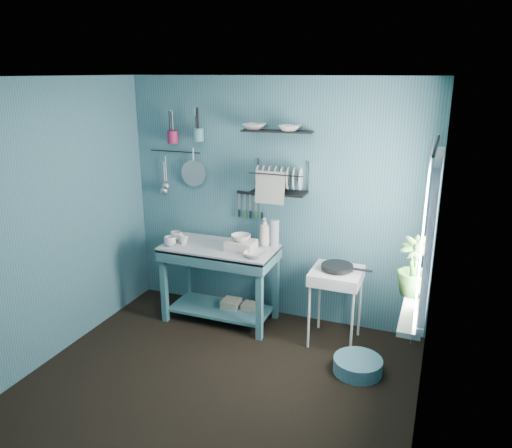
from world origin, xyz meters
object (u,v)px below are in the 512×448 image
(hotplate_stand, at_px, (335,306))
(colander, at_px, (193,173))
(soap_bottle, at_px, (265,231))
(mug_mid, at_px, (183,239))
(dish_rack, at_px, (279,177))
(work_counter, at_px, (220,283))
(mug_left, at_px, (170,241))
(floor_basin, at_px, (358,366))
(water_bottle, at_px, (275,233))
(utensil_cup_magenta, at_px, (173,137))
(storage_tin_large, at_px, (231,309))
(frying_pan, at_px, (337,267))
(utensil_cup_teal, at_px, (198,135))
(mug_right, at_px, (176,236))
(potted_plant, at_px, (414,267))
(storage_tin_small, at_px, (250,312))
(wash_tub, at_px, (241,245))

(hotplate_stand, relative_size, colander, 2.67)
(soap_bottle, relative_size, colander, 1.07)
(mug_mid, bearing_deg, dish_rack, 17.79)
(work_counter, height_order, mug_left, mug_left)
(floor_basin, bearing_deg, water_bottle, 146.27)
(utensil_cup_magenta, xyz_separation_m, storage_tin_large, (0.76, -0.24, -1.76))
(dish_rack, bearing_deg, mug_left, -168.80)
(colander, bearing_deg, work_counter, -35.96)
(frying_pan, height_order, colander, colander)
(mug_mid, height_order, soap_bottle, soap_bottle)
(work_counter, xyz_separation_m, mug_mid, (-0.38, -0.06, 0.46))
(soap_bottle, bearing_deg, frying_pan, -14.83)
(utensil_cup_teal, xyz_separation_m, colander, (-0.09, 0.03, -0.42))
(utensil_cup_magenta, bearing_deg, frying_pan, -9.14)
(colander, bearing_deg, dish_rack, -4.60)
(utensil_cup_teal, bearing_deg, soap_bottle, -6.64)
(utensil_cup_teal, relative_size, floor_basin, 0.30)
(mug_right, height_order, water_bottle, water_bottle)
(potted_plant, bearing_deg, floor_basin, 175.74)
(hotplate_stand, distance_m, frying_pan, 0.41)
(frying_pan, xyz_separation_m, dish_rack, (-0.67, 0.25, 0.75))
(storage_tin_small, bearing_deg, potted_plant, -19.30)
(work_counter, relative_size, hotplate_stand, 1.56)
(soap_bottle, distance_m, colander, 1.01)
(mug_right, xyz_separation_m, storage_tin_large, (0.60, 0.05, -0.76))
(mug_left, relative_size, mug_right, 1.00)
(mug_mid, height_order, potted_plant, potted_plant)
(dish_rack, relative_size, utensil_cup_teal, 4.23)
(frying_pan, relative_size, utensil_cup_teal, 2.31)
(water_bottle, bearing_deg, dish_rack, 29.86)
(mug_mid, bearing_deg, mug_right, 153.43)
(mug_mid, distance_m, hotplate_stand, 1.68)
(utensil_cup_teal, bearing_deg, mug_right, -117.28)
(mug_left, height_order, dish_rack, dish_rack)
(work_counter, height_order, frying_pan, work_counter)
(hotplate_stand, height_order, utensil_cup_teal, utensil_cup_teal)
(mug_left, distance_m, soap_bottle, 0.97)
(frying_pan, xyz_separation_m, floor_basin, (0.32, -0.45, -0.72))
(utensil_cup_teal, height_order, potted_plant, utensil_cup_teal)
(work_counter, height_order, soap_bottle, soap_bottle)
(mug_right, bearing_deg, potted_plant, -11.40)
(hotplate_stand, distance_m, utensil_cup_teal, 2.22)
(mug_right, xyz_separation_m, soap_bottle, (0.92, 0.20, 0.10))
(dish_rack, relative_size, utensil_cup_magenta, 4.23)
(work_counter, height_order, storage_tin_large, work_counter)
(utensil_cup_magenta, distance_m, potted_plant, 2.81)
(mug_left, bearing_deg, storage_tin_large, 19.90)
(wash_tub, distance_m, soap_bottle, 0.30)
(wash_tub, xyz_separation_m, utensil_cup_teal, (-0.60, 0.31, 1.04))
(wash_tub, height_order, soap_bottle, soap_bottle)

